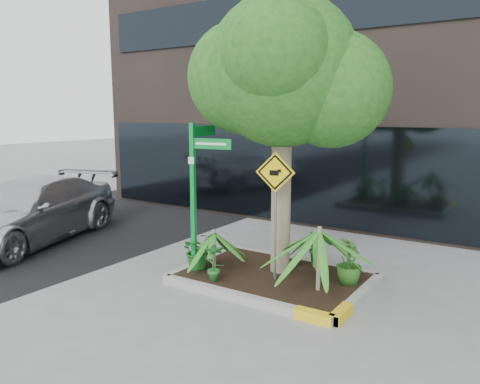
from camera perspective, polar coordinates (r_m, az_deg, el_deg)
The scene contains 14 objects.
ground at distance 8.51m, azimuth 1.87°, elevation -11.24°, with size 80.00×80.00×0.00m, color gray.
asphalt_road at distance 12.97m, azimuth -23.57°, elevation -4.68°, with size 7.00×80.00×0.01m, color black.
planter at distance 8.59m, azimuth 4.18°, elevation -10.34°, with size 3.35×2.36×0.15m.
tree at distance 8.37m, azimuth 5.30°, elevation 14.52°, with size 3.42×3.04×5.13m.
palm_front at distance 7.69m, azimuth 9.68°, elevation -4.69°, with size 1.20×1.20×1.33m.
palm_left at distance 8.70m, azimuth -3.22°, elevation -4.94°, with size 0.84×0.84×0.93m.
palm_back at distance 8.90m, azimuth 9.22°, elevation -4.75°, with size 0.83×0.83×0.92m.
parked_car at distance 12.12m, azimuth -24.31°, elevation -2.12°, with size 2.08×5.12×1.49m, color silver.
shrub_a at distance 8.84m, azimuth -5.12°, elevation -7.04°, with size 0.63×0.63×0.70m, color #1A5C1D.
shrub_b at distance 8.22m, azimuth 13.15°, elevation -8.28°, with size 0.43×0.43×0.78m, color #265A1B.
shrub_c at distance 8.17m, azimuth -3.14°, elevation -8.46°, with size 0.36×0.36×0.69m, color #226E27.
shrub_d at distance 9.03m, azimuth 9.44°, elevation -6.79°, with size 0.38×0.38×0.70m, color #21671E.
street_sign_post at distance 8.47m, azimuth -5.22°, elevation 1.01°, with size 0.88×0.84×2.86m.
cattle_sign at distance 7.98m, azimuth 4.32°, elevation -0.29°, with size 0.67×0.19×2.23m.
Camera 1 is at (4.12, -6.80, 3.03)m, focal length 35.00 mm.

